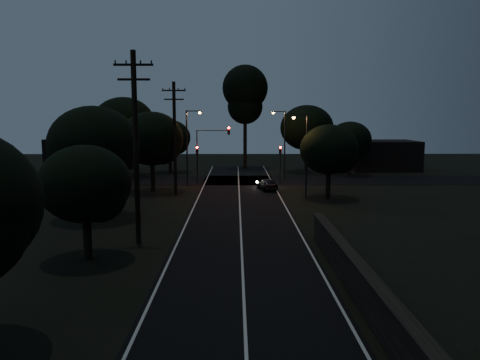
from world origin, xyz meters
name	(u,v)px	position (x,y,z in m)	size (l,w,h in m)	color
road_surface	(239,196)	(0.00, 31.12, 0.01)	(60.00, 70.00, 0.03)	black
retaining_wall	(480,322)	(7.74, 3.00, 0.62)	(6.93, 26.00, 1.60)	black
utility_pole_mid	(136,145)	(-6.00, 15.00, 5.74)	(2.20, 0.30, 11.00)	black
utility_pole_far	(175,137)	(-6.00, 32.00, 5.48)	(2.20, 0.30, 10.50)	black
tree_left_b	(88,186)	(-7.83, 11.91, 3.85)	(4.68, 4.68, 5.95)	black
tree_left_c	(96,146)	(-10.27, 21.87, 5.25)	(6.43, 6.43, 8.12)	black
tree_left_d	(154,140)	(-8.28, 33.88, 5.07)	(6.16, 6.16, 7.82)	black
tree_far_nw	(171,138)	(-8.81, 49.89, 4.47)	(5.45, 5.45, 6.90)	black
tree_far_w	(126,125)	(-13.73, 45.85, 6.29)	(7.59, 7.59, 9.68)	black
tree_far_ne	(309,129)	(9.25, 49.86, 5.70)	(6.97, 6.97, 8.81)	black
tree_far_e	(352,140)	(14.19, 46.89, 4.35)	(5.29, 5.29, 6.71)	black
tree_right_a	(331,151)	(8.18, 29.89, 4.31)	(5.23, 5.23, 6.65)	black
tall_pine	(245,94)	(1.00, 55.00, 10.44)	(6.37, 6.37, 14.49)	black
building_left	(91,154)	(-20.00, 52.00, 2.20)	(10.00, 8.00, 4.40)	black
building_right	(382,155)	(20.00, 53.00, 2.00)	(9.00, 7.00, 4.00)	black
signal_left	(197,157)	(-4.60, 39.99, 2.84)	(0.28, 0.35, 4.10)	black
signal_right	(280,157)	(4.60, 39.99, 2.84)	(0.28, 0.35, 4.10)	black
signal_mast	(212,144)	(-2.91, 39.99, 4.34)	(3.70, 0.35, 6.25)	black
streetlight_a	(189,142)	(-5.31, 38.00, 4.64)	(1.66, 0.26, 8.00)	black
streetlight_b	(283,139)	(5.31, 44.00, 4.64)	(1.66, 0.26, 8.00)	black
streetlight_c	(305,150)	(5.83, 30.00, 4.35)	(1.46, 0.26, 7.50)	black
car	(267,184)	(2.82, 34.76, 0.61)	(1.43, 3.55, 1.21)	black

